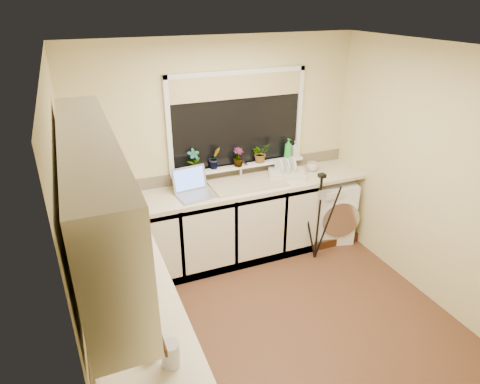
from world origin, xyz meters
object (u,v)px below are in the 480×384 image
Objects in this scene: laptop at (193,188)px; dish_rack at (287,174)px; plant_c at (238,157)px; cup_left at (154,350)px; plant_a at (194,161)px; soap_bottle_clear at (295,149)px; soap_bottle_green at (288,149)px; microwave at (116,223)px; steel_jar at (139,323)px; plant_b at (215,158)px; glass_jug at (171,354)px; plant_d at (260,153)px; washing_machine at (328,208)px; tripod at (318,218)px; cup_back at (312,167)px; kettle at (131,242)px.

laptop reaches higher than dish_rack.
plant_c is 2.39× the size of cup_left.
soap_bottle_clear is at bearing 0.22° from plant_a.
laptop is at bearing -170.05° from soap_bottle_green.
steel_jar is at bearing 173.60° from microwave.
microwave is 1.98× the size of plant_b.
soap_bottle_green is 3.06m from cup_left.
glass_jug reaches higher than dish_rack.
glass_jug is 0.58× the size of plant_a.
microwave is at bearing -155.13° from plant_d.
washing_machine is at bearing -82.77° from microwave.
tripod is 4.94× the size of plant_c.
plant_d is at bearing 178.44° from washing_machine.
washing_machine is 3.19m from steel_jar.
cup_left is (-2.34, -2.10, -0.01)m from cup_back.
glass_jug is at bearing -116.64° from laptop.
plant_a is at bearing -167.26° from dish_rack.
plant_c is 0.93m from cup_back.
plant_d reaches higher than microwave.
cup_back is 3.14m from cup_left.
washing_machine is at bearing 16.65° from dish_rack.
glass_jug is 1.58× the size of steel_jar.
soap_bottle_green is (2.10, 0.79, 0.14)m from microwave.
steel_jar is 3.00m from soap_bottle_clear.
plant_a is 1.19× the size of plant_d.
cup_back is (2.26, 2.20, -0.02)m from glass_jug.
soap_bottle_green is (-0.09, 0.61, 0.64)m from tripod.
plant_b reaches higher than tripod.
plant_d is at bearing 177.59° from soap_bottle_green.
steel_jar is (-2.60, -1.76, 0.56)m from washing_machine.
soap_bottle_green reaches higher than soap_bottle_clear.
tripod is at bearing -54.36° from plant_d.
cup_left is at bearing -134.08° from soap_bottle_clear.
soap_bottle_green reaches higher than dish_rack.
plant_d is 1.17× the size of soap_bottle_clear.
laptop is at bearing -143.38° from plant_b.
glass_jug is 0.63× the size of plant_b.
dish_rack is 0.87m from plant_b.
tripod is 4.38× the size of soap_bottle_green.
steel_jar is 0.73× the size of cup_back.
plant_a is 1.09× the size of soap_bottle_green.
steel_jar is at bearing -131.36° from washing_machine.
kettle is 1.46× the size of glass_jug.
kettle is 1.22m from glass_jug.
laptop is 4.18× the size of steel_jar.
steel_jar is (-2.21, -1.38, 0.41)m from tripod.
soap_bottle_green is 1.81× the size of cup_back.
cup_back is (2.29, 0.98, -0.06)m from kettle.
tripod is 4.34× the size of plant_b.
plant_a reaches higher than tripod.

